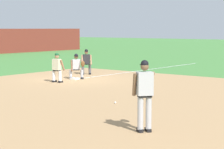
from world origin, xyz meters
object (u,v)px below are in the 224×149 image
object	(u,v)px
first_base_bag	(75,79)
umpire	(86,61)
first_baseman	(77,65)
pitcher	(145,91)
baserunner	(57,66)
baseball	(115,103)

from	to	relation	value
first_base_bag	umpire	bearing A→B (deg)	27.93
first_baseman	pitcher	bearing A→B (deg)	-128.60
first_baseman	baserunner	size ratio (longest dim) A/B	0.92
pitcher	first_baseman	xyz separation A→B (m)	(7.45, 9.33, -0.33)
pitcher	umpire	xyz separation A→B (m)	(9.52, 10.52, -0.27)
first_baseman	umpire	xyz separation A→B (m)	(2.08, 1.19, 0.06)
baseball	first_baseman	xyz separation A→B (m)	(4.59, 6.14, 0.69)
first_base_bag	baseball	world-z (taller)	first_base_bag
first_base_bag	pitcher	distance (m)	11.87
pitcher	baserunner	distance (m)	10.87
pitcher	umpire	size ratio (longest dim) A/B	1.27
umpire	first_base_bag	bearing A→B (deg)	-152.07
first_base_bag	umpire	size ratio (longest dim) A/B	0.26
baseball	pitcher	xyz separation A→B (m)	(-2.86, -3.19, 1.02)
first_base_bag	baserunner	distance (m)	1.62
first_base_bag	baserunner	world-z (taller)	baserunner
first_base_bag	pitcher	bearing A→B (deg)	-127.97
first_base_bag	first_baseman	size ratio (longest dim) A/B	0.28
baseball	baserunner	bearing A→B (deg)	63.41
first_base_bag	first_baseman	xyz separation A→B (m)	(0.17, 0.00, 0.69)
baseball	baserunner	world-z (taller)	baserunner
baseball	first_baseman	bearing A→B (deg)	53.22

